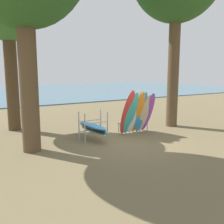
% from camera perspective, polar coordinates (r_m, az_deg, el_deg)
% --- Properties ---
extents(ground_plane, '(80.00, 80.00, 0.00)m').
position_cam_1_polar(ground_plane, '(10.65, 3.61, -6.93)').
color(ground_plane, brown).
extents(lake_water, '(80.00, 36.00, 0.10)m').
position_cam_1_polar(lake_water, '(39.92, -23.51, 4.26)').
color(lake_water, '#477084').
rests_on(lake_water, ground).
extents(tree_mid_behind, '(3.56, 3.56, 8.53)m').
position_cam_1_polar(tree_mid_behind, '(13.90, -23.08, 22.59)').
color(tree_mid_behind, '#4C3823').
rests_on(tree_mid_behind, ground).
extents(leaning_board_pile, '(1.88, 1.06, 2.19)m').
position_cam_1_polar(leaning_board_pile, '(11.83, 5.89, -0.24)').
color(leaning_board_pile, red).
rests_on(leaning_board_pile, ground).
extents(board_storage_rack, '(1.15, 2.13, 1.25)m').
position_cam_1_polar(board_storage_rack, '(10.97, -4.34, -3.64)').
color(board_storage_rack, '#9EA0A5').
rests_on(board_storage_rack, ground).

